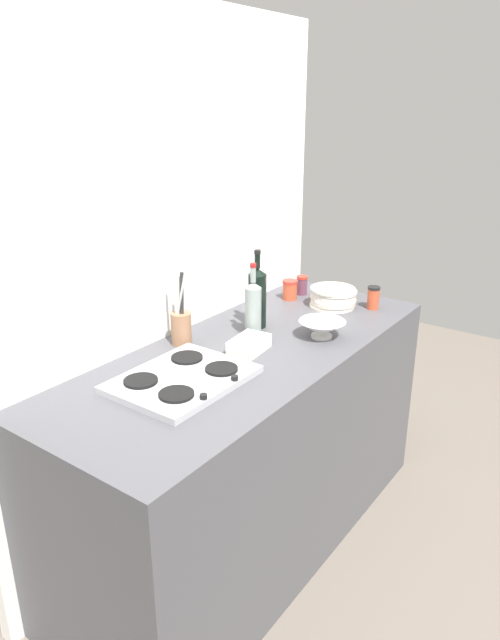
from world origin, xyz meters
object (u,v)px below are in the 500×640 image
Objects in this scene: stovetop_hob at (182,379)px; butter_dish at (249,345)px; wine_bottle_leftmost at (257,297)px; condiment_jar_spare at (373,298)px; mixing_bowl at (322,328)px; utensil_crock at (181,326)px; condiment_jar_front at (290,290)px; plate_stack at (333,297)px; wine_bottle_mid_left at (253,308)px; condiment_jar_rear at (302,285)px.

butter_dish is at bearing -4.59° from stovetop_hob.
condiment_jar_spare is at bearing -31.24° from wine_bottle_leftmost.
mixing_bowl is 0.62× the size of utensil_crock.
condiment_jar_front is at bearing 47.48° from mixing_bowl.
plate_stack is at bearing -1.13° from butter_dish.
condiment_jar_spare reaches higher than plate_stack.
wine_bottle_leftmost reaches higher than condiment_jar_front.
utensil_crock reaches higher than condiment_jar_spare.
wine_bottle_mid_left is 0.18m from butter_dish.
mixing_bowl is 1.79× the size of condiment_jar_spare.
wine_bottle_leftmost is at bearing 161.71° from plate_stack.
butter_dish is (-0.23, -0.13, -0.11)m from wine_bottle_leftmost.
stovetop_hob is at bearing -137.45° from utensil_crock.
wine_bottle_leftmost is 0.59m from condiment_jar_spare.
utensil_crock is 3.27× the size of condiment_jar_front.
stovetop_hob is at bearing 177.65° from plate_stack.
butter_dish is (-0.29, 0.16, -0.01)m from mixing_bowl.
condiment_jar_rear is (0.72, 0.20, 0.02)m from butter_dish.
wine_bottle_leftmost is 1.75× the size of mixing_bowl.
wine_bottle_mid_left is 0.51m from condiment_jar_front.
wine_bottle_mid_left is 1.85× the size of butter_dish.
butter_dish is 0.54× the size of utensil_crock.
condiment_jar_front is (0.62, 0.21, 0.02)m from butter_dish.
plate_stack is 0.65m from butter_dish.
mixing_bowl is 1.14× the size of butter_dish.
plate_stack is 0.22m from condiment_jar_front.
wine_bottle_mid_left reaches higher than stovetop_hob.
condiment_jar_front is (0.97, 0.18, 0.03)m from stovetop_hob.
mixing_bowl reaches higher than stovetop_hob.
condiment_jar_spare reaches higher than stovetop_hob.
condiment_jar_rear reaches higher than mixing_bowl.
plate_stack is 0.70× the size of utensil_crock.
condiment_jar_spare reaches higher than mixing_bowl.
wine_bottle_leftmost reaches higher than condiment_jar_spare.
condiment_jar_front reaches higher than butter_dish.
stovetop_hob is 1.09m from condiment_jar_rear.
stovetop_hob is at bearing -169.54° from condiment_jar_front.
wine_bottle_mid_left is 0.29m from mixing_bowl.
wine_bottle_leftmost is 2.00× the size of butter_dish.
utensil_crock reaches higher than stovetop_hob.
condiment_jar_spare is (0.01, -0.38, 0.01)m from condiment_jar_rear.
plate_stack is 1.30× the size of butter_dish.
plate_stack is 0.18m from condiment_jar_spare.
wine_bottle_mid_left is 0.66m from condiment_jar_spare.
wine_bottle_mid_left is (-0.10, -0.05, -0.01)m from wine_bottle_leftmost.
condiment_jar_rear reaches higher than butter_dish.
utensil_crock is at bearing 111.22° from butter_dish.
stovetop_hob is 1.10m from condiment_jar_spare.
plate_stack is at bearing 21.75° from mixing_bowl.
wine_bottle_mid_left is 2.90× the size of condiment_jar_spare.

